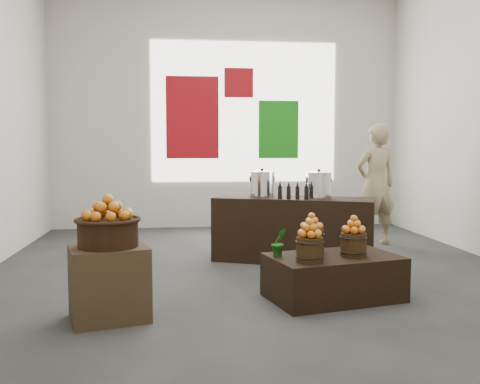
{
  "coord_description": "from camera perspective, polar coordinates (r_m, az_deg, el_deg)",
  "views": [
    {
      "loc": [
        -0.84,
        -5.79,
        1.41
      ],
      "look_at": [
        -0.22,
        -0.4,
        0.94
      ],
      "focal_mm": 40.0,
      "sensor_mm": 36.0,
      "label": 1
    }
  ],
  "objects": [
    {
      "name": "wicker_basket",
      "position": [
        4.44,
        -13.9,
        -4.29
      ],
      "size": [
        0.48,
        0.48,
        0.22
      ],
      "primitive_type": "cylinder",
      "color": "black",
      "rests_on": "crate"
    },
    {
      "name": "herb_garnish_left",
      "position": [
        4.91,
        4.18,
        -5.39
      ],
      "size": [
        0.17,
        0.15,
        0.26
      ],
      "primitive_type": "imported",
      "rotation": [
        0.0,
        0.0,
        0.26
      ],
      "color": "#186014",
      "rests_on": "display_table"
    },
    {
      "name": "apples_in_bucket_front_left",
      "position": [
        4.68,
        7.47,
        -3.87
      ],
      "size": [
        0.18,
        0.18,
        0.16
      ],
      "primitive_type": null,
      "color": "#AF0E05",
      "rests_on": "apple_bucket_front_left"
    },
    {
      "name": "ground",
      "position": [
        6.02,
        1.69,
        -8.64
      ],
      "size": [
        7.0,
        7.0,
        0.0
      ],
      "primitive_type": "plane",
      "color": "#3B3B38",
      "rests_on": "ground"
    },
    {
      "name": "shopper",
      "position": [
        7.81,
        14.27,
        0.75
      ],
      "size": [
        0.7,
        0.53,
        1.73
      ],
      "primitive_type": "imported",
      "rotation": [
        0.0,
        0.0,
        3.34
      ],
      "color": "#9C8760",
      "rests_on": "ground"
    },
    {
      "name": "apple_bucket_front_left",
      "position": [
        4.71,
        7.44,
        -6.11
      ],
      "size": [
        0.23,
        0.23,
        0.22
      ],
      "primitive_type": "cylinder",
      "color": "#36230E",
      "rests_on": "display_table"
    },
    {
      "name": "deco_green_right",
      "position": [
        9.42,
        4.12,
        6.66
      ],
      "size": [
        0.7,
        0.04,
        1.0
      ],
      "primitive_type": "cube",
      "color": "#177F13",
      "rests_on": "back_wall"
    },
    {
      "name": "apples_in_bucket_front_right",
      "position": [
        4.98,
        12.05,
        -3.4
      ],
      "size": [
        0.18,
        0.18,
        0.16
      ],
      "primitive_type": null,
      "color": "#AF0E05",
      "rests_on": "apple_bucket_front_right"
    },
    {
      "name": "apples_in_basket",
      "position": [
        4.41,
        -13.95,
        -1.6
      ],
      "size": [
        0.37,
        0.37,
        0.2
      ],
      "primitive_type": null,
      "color": "#AF0E05",
      "rests_on": "wicker_basket"
    },
    {
      "name": "deco_red_upper",
      "position": [
        9.38,
        -0.14,
        11.58
      ],
      "size": [
        0.5,
        0.04,
        0.5
      ],
      "primitive_type": "cube",
      "color": "#9D0C13",
      "rests_on": "back_wall"
    },
    {
      "name": "stock_pot_left",
      "position": [
        6.6,
        2.37,
        0.76
      ],
      "size": [
        0.3,
        0.3,
        0.3
      ],
      "primitive_type": "cylinder",
      "color": "silver",
      "rests_on": "counter"
    },
    {
      "name": "apple_bucket_front_right",
      "position": [
        5.01,
        12.01,
        -5.52
      ],
      "size": [
        0.23,
        0.23,
        0.22
      ],
      "primitive_type": "cylinder",
      "color": "#36230E",
      "rests_on": "display_table"
    },
    {
      "name": "back_opening",
      "position": [
        9.36,
        0.47,
        8.52
      ],
      "size": [
        3.2,
        0.02,
        2.4
      ],
      "primitive_type": "cube",
      "color": "white",
      "rests_on": "back_wall"
    },
    {
      "name": "oil_cruets",
      "position": [
        6.34,
        5.44,
        0.22
      ],
      "size": [
        0.28,
        0.15,
        0.22
      ],
      "primitive_type": null,
      "rotation": [
        0.0,
        0.0,
        -0.38
      ],
      "color": "black",
      "rests_on": "counter"
    },
    {
      "name": "counter",
      "position": [
        6.59,
        5.69,
        -4.0
      ],
      "size": [
        2.01,
        1.28,
        0.78
      ],
      "primitive_type": "cube",
      "rotation": [
        0.0,
        0.0,
        -0.38
      ],
      "color": "black",
      "rests_on": "ground"
    },
    {
      "name": "herb_garnish_right",
      "position": [
        5.32,
        11.82,
        -4.72
      ],
      "size": [
        0.24,
        0.21,
        0.25
      ],
      "primitive_type": "imported",
      "rotation": [
        0.0,
        0.0,
        0.09
      ],
      "color": "#186014",
      "rests_on": "display_table"
    },
    {
      "name": "back_wall",
      "position": [
        9.34,
        -1.39,
        8.52
      ],
      "size": [
        6.0,
        0.04,
        4.0
      ],
      "primitive_type": "cube",
      "color": "beige",
      "rests_on": "ground"
    },
    {
      "name": "stock_pot_center",
      "position": [
        6.48,
        8.39,
        0.64
      ],
      "size": [
        0.3,
        0.3,
        0.3
      ],
      "primitive_type": "cylinder",
      "color": "silver",
      "rests_on": "counter"
    },
    {
      "name": "display_table",
      "position": [
        5.07,
        9.92,
        -8.94
      ],
      "size": [
        1.31,
        0.97,
        0.4
      ],
      "primitive_type": "cube",
      "rotation": [
        0.0,
        0.0,
        0.24
      ],
      "color": "black",
      "rests_on": "ground"
    },
    {
      "name": "apples_in_bucket_rear",
      "position": [
        5.11,
        7.65,
        -3.13
      ],
      "size": [
        0.18,
        0.18,
        0.16
      ],
      "primitive_type": null,
      "color": "#AF0E05",
      "rests_on": "apple_bucket_rear"
    },
    {
      "name": "deco_red_left",
      "position": [
        9.27,
        -5.1,
        7.92
      ],
      "size": [
        0.9,
        0.04,
        1.4
      ],
      "primitive_type": "cube",
      "color": "#9D0C13",
      "rests_on": "back_wall"
    },
    {
      "name": "apple_bucket_rear",
      "position": [
        5.13,
        7.63,
        -5.19
      ],
      "size": [
        0.23,
        0.23,
        0.22
      ],
      "primitive_type": "cylinder",
      "color": "#36230E",
      "rests_on": "display_table"
    },
    {
      "name": "crate",
      "position": [
        4.52,
        -13.79,
        -9.43
      ],
      "size": [
        0.71,
        0.64,
        0.6
      ],
      "primitive_type": "cube",
      "rotation": [
        0.0,
        0.0,
        0.27
      ],
      "color": "#4D3724",
      "rests_on": "ground"
    }
  ]
}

